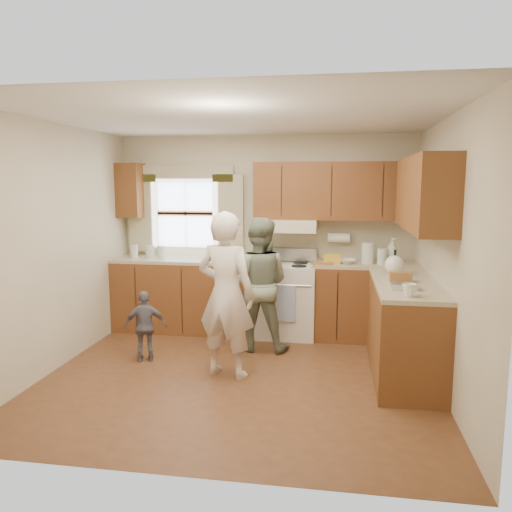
% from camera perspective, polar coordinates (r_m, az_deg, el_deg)
% --- Properties ---
extents(room, '(3.80, 3.80, 3.80)m').
position_cam_1_polar(room, '(4.78, -1.94, 0.52)').
color(room, '#513019').
rests_on(room, ground).
extents(kitchen_fixtures, '(3.80, 2.25, 2.15)m').
position_cam_1_polar(kitchen_fixtures, '(5.83, 6.06, -2.19)').
color(kitchen_fixtures, '#4E2910').
rests_on(kitchen_fixtures, ground).
extents(stove, '(0.76, 0.67, 1.07)m').
position_cam_1_polar(stove, '(6.28, 3.31, -4.86)').
color(stove, silver).
rests_on(stove, ground).
extents(woman_left, '(0.68, 0.53, 1.64)m').
position_cam_1_polar(woman_left, '(4.88, -3.44, -4.46)').
color(woman_left, silver).
rests_on(woman_left, ground).
extents(woman_right, '(0.75, 0.59, 1.52)m').
position_cam_1_polar(woman_right, '(5.68, 0.26, -3.23)').
color(woman_right, '#213726').
rests_on(woman_right, ground).
extents(child, '(0.49, 0.33, 0.77)m').
position_cam_1_polar(child, '(5.51, -12.54, -7.83)').
color(child, slate).
rests_on(child, ground).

